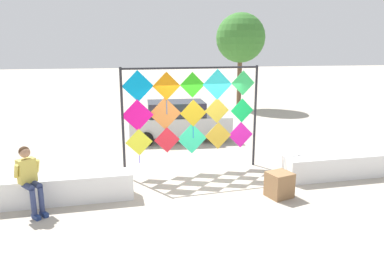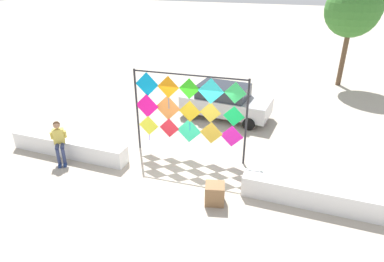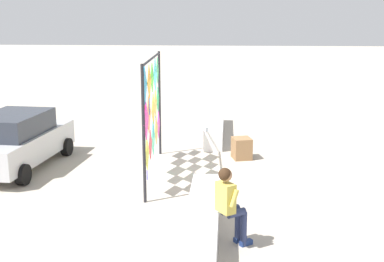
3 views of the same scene
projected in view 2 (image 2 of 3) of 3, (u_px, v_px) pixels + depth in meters
name	position (u px, v px, depth m)	size (l,w,h in m)	color
ground	(183.00, 173.00, 10.87)	(120.00, 120.00, 0.00)	#ADA393
plaza_ledge_left	(69.00, 147.00, 11.80)	(4.49, 0.57, 0.63)	white
plaza_ledge_right	(323.00, 197.00, 9.19)	(4.49, 0.57, 0.63)	white
kite_display_rack	(188.00, 108.00, 11.14)	(3.95, 0.27, 3.01)	#232328
seated_vendor	(59.00, 139.00, 11.13)	(0.67, 0.71, 1.48)	navy
parked_car	(225.00, 101.00, 14.65)	(3.97, 2.10, 1.50)	#B7B7BC
cardboard_box_large	(215.00, 194.00, 9.37)	(0.54, 0.50, 0.61)	olive
tree_palm_like	(355.00, 9.00, 17.32)	(2.92, 2.85, 5.53)	brown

